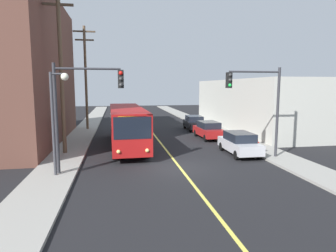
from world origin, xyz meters
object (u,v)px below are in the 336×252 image
object	(u,v)px
parked_car_red	(209,130)
utility_pole_near	(61,62)
traffic_signal_right_corner	(257,96)
street_lamp_left	(57,109)
city_bus	(127,125)
utility_pole_mid	(86,74)
parked_car_black	(194,123)
fire_hydrant	(256,143)
traffic_signal_left_corner	(85,97)
parked_car_silver	(239,143)

from	to	relation	value
parked_car_red	utility_pole_near	size ratio (longest dim) A/B	0.38
traffic_signal_right_corner	utility_pole_near	bearing A→B (deg)	164.35
parked_car_red	traffic_signal_right_corner	size ratio (longest dim) A/B	0.74
utility_pole_near	street_lamp_left	distance (m)	6.24
city_bus	utility_pole_mid	distance (m)	11.85
utility_pole_mid	traffic_signal_right_corner	size ratio (longest dim) A/B	1.89
utility_pole_near	utility_pole_mid	xyz separation A→B (m)	(0.43, 12.47, -0.23)
parked_car_black	fire_hydrant	size ratio (longest dim) A/B	5.32
traffic_signal_right_corner	street_lamp_left	world-z (taller)	traffic_signal_right_corner
parked_car_red	traffic_signal_left_corner	distance (m)	14.67
parked_car_silver	parked_car_black	xyz separation A→B (m)	(-0.07, 12.45, 0.00)
city_bus	street_lamp_left	size ratio (longest dim) A/B	2.22
parked_car_red	traffic_signal_right_corner	bearing A→B (deg)	-85.87
city_bus	parked_car_red	xyz separation A→B (m)	(7.74, 2.44, -0.98)
parked_car_black	fire_hydrant	bearing A→B (deg)	-80.23
city_bus	parked_car_black	world-z (taller)	city_bus
traffic_signal_left_corner	traffic_signal_right_corner	size ratio (longest dim) A/B	1.00
utility_pole_near	fire_hydrant	world-z (taller)	utility_pole_near
parked_car_silver	traffic_signal_right_corner	bearing A→B (deg)	-74.30
utility_pole_mid	traffic_signal_right_corner	world-z (taller)	utility_pole_mid
street_lamp_left	city_bus	bearing A→B (deg)	63.60
street_lamp_left	fire_hydrant	bearing A→B (deg)	18.60
parked_car_red	traffic_signal_left_corner	xyz separation A→B (m)	(-10.22, -9.94, 3.46)
parked_car_black	traffic_signal_left_corner	bearing A→B (deg)	-123.51
parked_car_silver	traffic_signal_right_corner	distance (m)	3.82
parked_car_black	traffic_signal_left_corner	size ratio (longest dim) A/B	0.74
utility_pole_mid	fire_hydrant	size ratio (longest dim) A/B	13.47
utility_pole_near	street_lamp_left	xyz separation A→B (m)	(0.64, -5.53, -2.82)
city_bus	street_lamp_left	world-z (taller)	street_lamp_left
city_bus	traffic_signal_right_corner	bearing A→B (deg)	-35.35
parked_car_red	fire_hydrant	world-z (taller)	parked_car_red
parked_car_black	utility_pole_near	xyz separation A→B (m)	(-12.36, -10.39, 5.72)
parked_car_red	utility_pole_mid	distance (m)	15.16
utility_pole_near	traffic_signal_left_corner	xyz separation A→B (m)	(2.05, -5.18, -2.25)
parked_car_black	parked_car_silver	bearing A→B (deg)	-89.66
parked_car_red	utility_pole_mid	xyz separation A→B (m)	(-11.84, 7.71, 5.49)
parked_car_black	street_lamp_left	distance (m)	19.99
city_bus	parked_car_silver	xyz separation A→B (m)	(7.91, -4.37, -0.98)
street_lamp_left	parked_car_silver	bearing A→B (deg)	16.43
parked_car_silver	fire_hydrant	world-z (taller)	parked_car_silver
parked_car_silver	parked_car_black	world-z (taller)	same
utility_pole_mid	traffic_signal_right_corner	bearing A→B (deg)	-52.25
utility_pole_mid	parked_car_silver	bearing A→B (deg)	-50.40
utility_pole_mid	parked_car_black	bearing A→B (deg)	-9.86
parked_car_black	traffic_signal_right_corner	bearing A→B (deg)	-87.91
parked_car_red	parked_car_black	size ratio (longest dim) A/B	1.00
parked_car_silver	utility_pole_near	distance (m)	13.84
traffic_signal_left_corner	fire_hydrant	bearing A→B (deg)	19.12
city_bus	parked_car_black	size ratio (longest dim) A/B	2.73
traffic_signal_left_corner	parked_car_silver	bearing A→B (deg)	16.76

